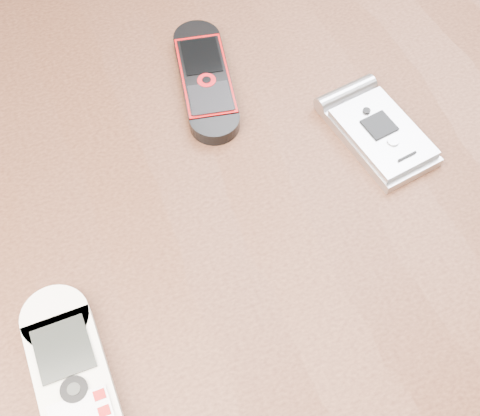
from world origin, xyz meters
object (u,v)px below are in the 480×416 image
object	(u,v)px
table	(235,275)
nokia_black_red	(205,79)
motorola_razr	(380,133)
nokia_white	(74,385)

from	to	relation	value
table	nokia_black_red	bearing A→B (deg)	78.76
table	nokia_black_red	xyz separation A→B (m)	(0.03, 0.14, 0.11)
nokia_black_red	motorola_razr	bearing A→B (deg)	-33.66
table	nokia_white	xyz separation A→B (m)	(-0.15, -0.09, 0.11)
table	motorola_razr	distance (m)	0.19
motorola_razr	nokia_white	bearing A→B (deg)	-167.14
nokia_white	motorola_razr	xyz separation A→B (m)	(0.30, 0.12, 0.00)
nokia_white	nokia_black_red	world-z (taller)	nokia_white
nokia_black_red	motorola_razr	xyz separation A→B (m)	(0.12, -0.12, 0.00)
table	nokia_black_red	world-z (taller)	nokia_black_red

